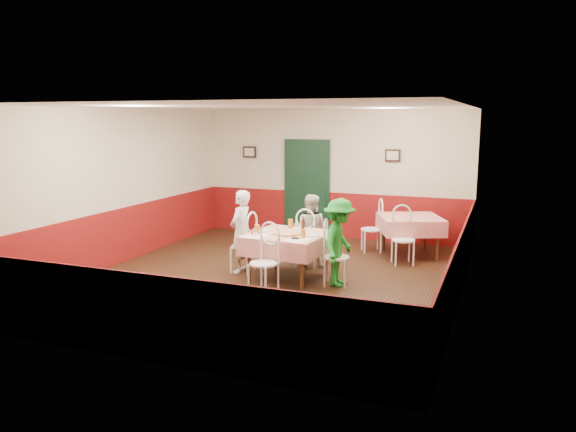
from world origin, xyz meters
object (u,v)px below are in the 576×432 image
(chair_far, at_px, (309,242))
(diner_right, at_px, (339,242))
(main_table, at_px, (288,256))
(chair_second_a, at_px, (372,229))
(pizza, at_px, (287,233))
(chair_left, at_px, (244,247))
(diner_far, at_px, (310,230))
(glass_c, at_px, (290,224))
(glass_b, at_px, (303,234))
(beer_bottle, at_px, (303,224))
(chair_near, at_px, (263,264))
(chair_second_b, at_px, (403,240))
(chair_right, at_px, (336,257))
(second_table, at_px, (410,236))
(wallet, at_px, (295,238))
(glass_a, at_px, (257,229))
(diner_left, at_px, (241,232))

(chair_far, relative_size, diner_right, 0.64)
(main_table, xyz_separation_m, chair_second_a, (0.87, 2.34, 0.08))
(chair_second_a, xyz_separation_m, diner_right, (0.03, -2.42, 0.25))
(pizza, distance_m, diner_right, 0.89)
(chair_left, bearing_deg, pizza, 83.73)
(diner_far, bearing_deg, glass_c, 61.33)
(glass_b, relative_size, beer_bottle, 0.64)
(glass_c, bearing_deg, beer_bottle, -15.17)
(chair_near, height_order, glass_b, chair_near)
(glass_c, bearing_deg, chair_near, -87.64)
(glass_c, distance_m, diner_right, 1.15)
(chair_left, xyz_separation_m, chair_near, (0.78, -0.92, 0.00))
(chair_second_b, bearing_deg, chair_far, -177.41)
(beer_bottle, xyz_separation_m, diner_right, (0.77, -0.44, -0.17))
(chair_left, xyz_separation_m, pizza, (0.86, -0.14, 0.32))
(chair_left, distance_m, chair_right, 1.70)
(chair_second_a, xyz_separation_m, glass_b, (-0.51, -2.60, 0.38))
(diner_far, distance_m, diner_right, 1.27)
(main_table, relative_size, beer_bottle, 5.90)
(second_table, height_order, chair_right, chair_right)
(chair_right, bearing_deg, wallet, 106.44)
(wallet, bearing_deg, beer_bottle, 105.30)
(beer_bottle, bearing_deg, pizza, -104.88)
(second_table, height_order, diner_right, diner_right)
(chair_second_a, bearing_deg, chair_near, -39.59)
(glass_a, height_order, diner_far, diner_far)
(glass_a, bearing_deg, main_table, 27.79)
(second_table, distance_m, beer_bottle, 2.52)
(glass_a, bearing_deg, chair_far, 64.38)
(chair_left, xyz_separation_m, glass_a, (0.40, -0.31, 0.39))
(main_table, height_order, glass_b, glass_b)
(glass_a, xyz_separation_m, glass_c, (0.32, 0.67, -0.00))
(glass_b, bearing_deg, diner_left, 165.16)
(second_table, relative_size, glass_a, 7.21)
(chair_right, bearing_deg, beer_bottle, 49.37)
(chair_second_a, relative_size, chair_second_b, 1.00)
(chair_far, height_order, wallet, chair_far)
(chair_second_a, distance_m, wallet, 2.78)
(wallet, bearing_deg, chair_left, 163.93)
(glass_c, bearing_deg, main_table, -74.13)
(glass_a, bearing_deg, diner_right, 6.81)
(glass_a, height_order, beer_bottle, beer_bottle)
(glass_a, relative_size, glass_c, 1.00)
(chair_far, bearing_deg, diner_far, -91.65)
(pizza, bearing_deg, chair_second_a, 70.50)
(glass_b, xyz_separation_m, diner_far, (-0.28, 1.15, -0.18))
(chair_near, distance_m, chair_second_b, 2.97)
(chair_right, bearing_deg, chair_near, 121.03)
(second_table, relative_size, chair_second_b, 1.24)
(chair_far, distance_m, wallet, 1.26)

